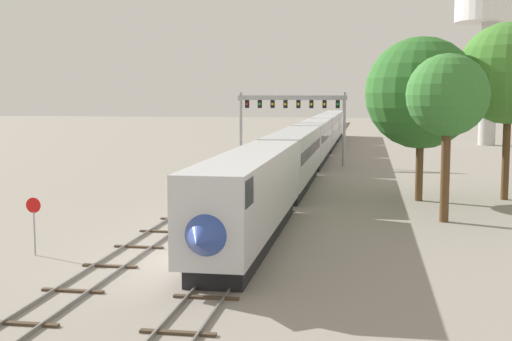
{
  "coord_description": "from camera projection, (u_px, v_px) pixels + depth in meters",
  "views": [
    {
      "loc": [
        8.09,
        -31.04,
        7.91
      ],
      "look_at": [
        1.0,
        12.0,
        3.0
      ],
      "focal_mm": 47.75,
      "sensor_mm": 36.0,
      "label": 1
    }
  ],
  "objects": [
    {
      "name": "stop_sign",
      "position": [
        34.0,
        218.0,
        33.32
      ],
      "size": [
        0.76,
        0.08,
        2.88
      ],
      "color": "gray",
      "rests_on": "ground"
    },
    {
      "name": "track_main",
      "position": [
        322.0,
        153.0,
        91.13
      ],
      "size": [
        2.6,
        200.0,
        0.16
      ],
      "color": "slate",
      "rests_on": "ground"
    },
    {
      "name": "signal_gantry",
      "position": [
        292.0,
        111.0,
        75.1
      ],
      "size": [
        12.1,
        0.49,
        8.11
      ],
      "color": "#999BA0",
      "rests_on": "ground"
    },
    {
      "name": "trackside_tree_right",
      "position": [
        421.0,
        93.0,
        49.85
      ],
      "size": [
        8.22,
        8.22,
        12.11
      ],
      "color": "brown",
      "rests_on": "ground"
    },
    {
      "name": "track_near",
      "position": [
        257.0,
        168.0,
        72.4
      ],
      "size": [
        2.6,
        160.0,
        0.16
      ],
      "color": "slate",
      "rests_on": "ground"
    },
    {
      "name": "water_tower",
      "position": [
        491.0,
        14.0,
        103.65
      ],
      "size": [
        11.09,
        11.09,
        25.01
      ],
      "color": "beige",
      "rests_on": "ground"
    },
    {
      "name": "ground_plane",
      "position": [
        195.0,
        260.0,
        32.63
      ],
      "size": [
        400.0,
        400.0,
        0.0
      ],
      "primitive_type": "plane",
      "color": "gray"
    },
    {
      "name": "trackside_tree_left",
      "position": [
        448.0,
        96.0,
        41.47
      ],
      "size": [
        5.05,
        5.05,
        10.38
      ],
      "color": "brown",
      "rests_on": "ground"
    },
    {
      "name": "passenger_train",
      "position": [
        314.0,
        140.0,
        78.42
      ],
      "size": [
        3.04,
        107.27,
        4.8
      ],
      "color": "silver",
      "rests_on": "ground"
    },
    {
      "name": "trackside_tree_mid",
      "position": [
        509.0,
        74.0,
        50.22
      ],
      "size": [
        7.55,
        7.55,
        13.22
      ],
      "color": "brown",
      "rests_on": "ground"
    }
  ]
}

